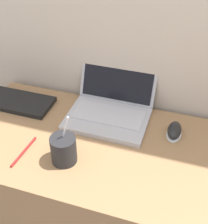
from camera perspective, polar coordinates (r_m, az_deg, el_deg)
name	(u,v)px	position (r m, az deg, el deg)	size (l,w,h in m)	color
desk	(113,209)	(1.45, 1.58, -17.36)	(1.21, 0.56, 0.76)	#936D47
laptop	(111,105)	(1.29, 1.30, 1.35)	(0.33, 0.31, 0.21)	#ADADB2
drink_cup	(64,149)	(1.09, -7.40, -6.74)	(0.09, 0.09, 0.20)	#232326
computer_mouse	(174,131)	(1.23, 12.74, -3.35)	(0.06, 0.11, 0.04)	white
external_keyboard	(10,100)	(1.44, -16.74, 2.08)	(0.38, 0.15, 0.02)	black
pen	(24,152)	(1.18, -14.46, -7.01)	(0.02, 0.16, 0.01)	#A51E1E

